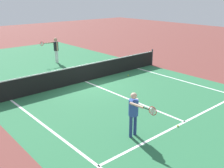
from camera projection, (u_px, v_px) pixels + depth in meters
ground_plane at (85, 81)px, 14.46m from camera, size 60.00×60.00×0.00m
court_surface_inbounds at (85, 81)px, 14.45m from camera, size 10.62×24.40×0.00m
line_sideline_left at (88, 159)px, 7.65m from camera, size 0.10×11.89×0.01m
line_service_near at (185, 122)px, 9.87m from camera, size 8.22×0.10×0.01m
line_center_service at (126, 98)px, 12.16m from camera, size 0.10×6.40×0.01m
net at (85, 73)px, 14.30m from camera, size 11.04×0.09×1.07m
player_near at (134, 110)px, 8.58m from camera, size 0.43×1.18×1.55m
player_far at (56, 47)px, 18.07m from camera, size 1.23×0.53×1.73m
tennis_ball_near_net at (128, 75)px, 15.44m from camera, size 0.07×0.07×0.07m
tennis_ball_mid_court at (178, 126)px, 9.51m from camera, size 0.07×0.07×0.07m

